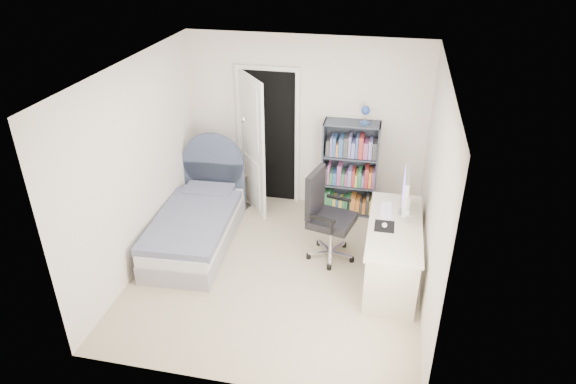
% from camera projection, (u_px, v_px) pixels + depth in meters
% --- Properties ---
extents(room_shell, '(3.50, 3.70, 2.60)m').
position_uv_depth(room_shell, '(278.00, 180.00, 5.76)').
color(room_shell, tan).
rests_on(room_shell, ground).
extents(door, '(0.92, 0.68, 2.06)m').
position_uv_depth(door, '(258.00, 140.00, 7.33)').
color(door, black).
rests_on(door, ground).
extents(bed, '(1.02, 2.00, 1.20)m').
position_uv_depth(bed, '(197.00, 223.00, 6.80)').
color(bed, gray).
rests_on(bed, ground).
extents(nightstand, '(0.36, 0.36, 0.55)m').
position_uv_depth(nightstand, '(235.00, 179.00, 7.77)').
color(nightstand, '#DCB887').
rests_on(nightstand, ground).
extents(floor_lamp, '(0.21, 0.21, 1.45)m').
position_uv_depth(floor_lamp, '(244.00, 172.00, 7.43)').
color(floor_lamp, silver).
rests_on(floor_lamp, ground).
extents(bookcase, '(0.77, 0.33, 1.64)m').
position_uv_depth(bookcase, '(350.00, 171.00, 7.32)').
color(bookcase, '#39404E').
rests_on(bookcase, ground).
extents(desk, '(0.61, 1.53, 1.26)m').
position_uv_depth(desk, '(393.00, 249.00, 6.03)').
color(desk, beige).
rests_on(desk, ground).
extents(office_chair, '(0.64, 0.66, 1.17)m').
position_uv_depth(office_chair, '(325.00, 211.00, 6.34)').
color(office_chair, silver).
rests_on(office_chair, ground).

